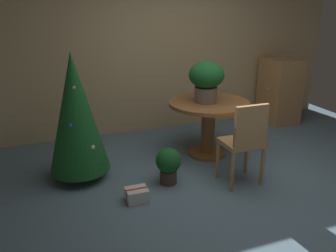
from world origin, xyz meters
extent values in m
plane|color=slate|center=(0.00, 0.00, 0.00)|extent=(6.60, 6.60, 0.00)
cube|color=tan|center=(0.00, 2.20, 1.30)|extent=(6.00, 0.10, 2.60)
cylinder|color=brown|center=(0.15, 0.91, 0.02)|extent=(0.51, 0.51, 0.04)
cylinder|color=brown|center=(0.15, 0.91, 0.38)|extent=(0.18, 0.18, 0.67)
cylinder|color=brown|center=(0.15, 0.91, 0.74)|extent=(1.07, 1.07, 0.05)
cylinder|color=#665B51|center=(0.10, 0.91, 0.86)|extent=(0.30, 0.30, 0.20)
ellipsoid|color=#195623|center=(0.10, 0.91, 1.12)|extent=(0.46, 0.46, 0.34)
sphere|color=red|center=(0.00, 0.95, 1.21)|extent=(0.07, 0.07, 0.07)
sphere|color=red|center=(-0.03, 0.94, 1.19)|extent=(0.07, 0.07, 0.07)
cylinder|color=#B27F4C|center=(-0.05, 0.25, 0.23)|extent=(0.04, 0.04, 0.47)
cylinder|color=#B27F4C|center=(0.34, 0.25, 0.23)|extent=(0.04, 0.04, 0.47)
cylinder|color=#B27F4C|center=(-0.05, -0.09, 0.23)|extent=(0.04, 0.04, 0.47)
cylinder|color=#B27F4C|center=(0.34, -0.09, 0.23)|extent=(0.04, 0.04, 0.47)
cube|color=#B27F4C|center=(0.15, 0.08, 0.49)|extent=(0.44, 0.38, 0.05)
cube|color=#B27F4C|center=(0.15, -0.09, 0.75)|extent=(0.39, 0.05, 0.46)
cylinder|color=brown|center=(-1.59, 0.83, 0.06)|extent=(0.10, 0.10, 0.12)
cone|color=#195623|center=(-1.59, 0.83, 0.82)|extent=(0.71, 0.71, 1.40)
sphere|color=gold|center=(-1.59, 0.75, 1.13)|extent=(0.04, 0.04, 0.04)
sphere|color=silver|center=(-1.84, 0.88, 0.49)|extent=(0.05, 0.05, 0.05)
sphere|color=silver|center=(-1.46, 0.61, 0.46)|extent=(0.05, 0.05, 0.05)
sphere|color=#2D51A8|center=(-1.67, 0.68, 0.73)|extent=(0.06, 0.06, 0.06)
cube|color=silver|center=(-1.10, 0.09, 0.07)|extent=(0.23, 0.19, 0.14)
cube|color=red|center=(-1.10, 0.09, 0.07)|extent=(0.23, 0.03, 0.14)
cube|color=#B27F4C|center=(1.95, 1.76, 0.55)|extent=(0.51, 0.63, 1.10)
sphere|color=#B29338|center=(1.69, 1.76, 0.61)|extent=(0.04, 0.04, 0.04)
cylinder|color=#4C382D|center=(-0.65, 0.33, 0.08)|extent=(0.20, 0.20, 0.17)
sphere|color=#195623|center=(-0.65, 0.33, 0.29)|extent=(0.30, 0.30, 0.30)
camera|label=1|loc=(-1.94, -3.08, 2.01)|focal=37.37mm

